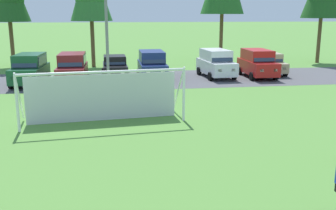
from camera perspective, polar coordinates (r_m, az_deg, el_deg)
The scene contains 11 objects.
ground_plane at distance 17.99m, azimuth 1.95°, elevation -2.70°, with size 400.00×400.00×0.00m, color #518438.
parking_lot_strip at distance 30.03m, azimuth -2.40°, elevation 3.80°, with size 52.00×8.40×0.01m, color #4C4C51.
soccer_goal at distance 18.28m, azimuth -9.46°, elevation 1.55°, with size 7.57×2.67×2.57m.
parked_car_slot_far_left at distance 29.18m, azimuth -19.50°, elevation 4.98°, with size 2.33×4.70×2.16m.
parked_car_slot_left at distance 28.75m, azimuth -13.76°, elevation 5.24°, with size 2.18×4.62×2.16m.
parked_car_slot_center_left at distance 30.81m, azimuth -7.76°, elevation 5.57°, with size 2.09×4.22×1.72m.
parked_car_slot_center at distance 29.66m, azimuth -2.34°, elevation 5.85°, with size 2.17×4.61×2.16m.
parked_car_slot_center_right at distance 31.03m, azimuth 7.02°, elevation 6.09°, with size 2.38×4.72×2.16m.
parked_car_slot_right at distance 31.58m, azimuth 12.92°, elevation 5.98°, with size 2.18×4.62×2.16m.
parked_car_slot_far_right at distance 33.52m, azimuth 14.58°, elevation 5.89°, with size 2.29×4.33×1.72m.
street_lamp at distance 24.36m, azimuth -8.51°, elevation 10.67°, with size 2.00×0.32×7.52m.
Camera 1 is at (-3.20, -2.00, 4.96)m, focal length 41.77 mm.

